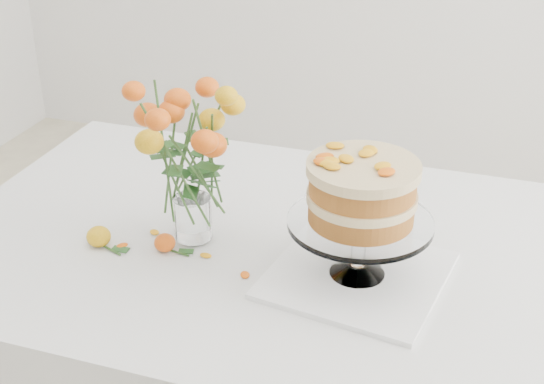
{
  "coord_description": "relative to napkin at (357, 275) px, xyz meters",
  "views": [
    {
      "loc": [
        0.42,
        -1.29,
        1.59
      ],
      "look_at": [
        0.01,
        -0.06,
        0.91
      ],
      "focal_mm": 50.0,
      "sensor_mm": 36.0,
      "label": 1
    }
  ],
  "objects": [
    {
      "name": "stray_petal_c",
      "position": [
        -0.17,
        -0.1,
        -0.0
      ],
      "size": [
        0.03,
        0.02,
        0.0
      ],
      "primitive_type": "ellipsoid",
      "color": "#F4A10F",
      "rests_on": "table"
    },
    {
      "name": "stray_petal_d",
      "position": [
        -0.45,
        0.03,
        -0.0
      ],
      "size": [
        0.03,
        0.02,
        0.0
      ],
      "primitive_type": "ellipsoid",
      "color": "#F4A10F",
      "rests_on": "table"
    },
    {
      "name": "stray_petal_e",
      "position": [
        -0.49,
        -0.04,
        -0.0
      ],
      "size": [
        0.03,
        0.02,
        0.0
      ],
      "primitive_type": "ellipsoid",
      "color": "#F4A10F",
      "rests_on": "table"
    },
    {
      "name": "stray_petal_b",
      "position": [
        -0.21,
        -0.06,
        -0.0
      ],
      "size": [
        0.03,
        0.02,
        0.0
      ],
      "primitive_type": "ellipsoid",
      "color": "#F4A10F",
      "rests_on": "table"
    },
    {
      "name": "cake_stand",
      "position": [
        0.0,
        0.0,
        0.17
      ],
      "size": [
        0.28,
        0.28,
        0.25
      ],
      "rotation": [
        0.0,
        0.0,
        0.27
      ],
      "color": "white",
      "rests_on": "napkin"
    },
    {
      "name": "table",
      "position": [
        -0.19,
        0.08,
        -0.09
      ],
      "size": [
        1.43,
        0.93,
        0.76
      ],
      "color": "tan",
      "rests_on": "ground"
    },
    {
      "name": "loose_rose_far",
      "position": [
        -0.4,
        -0.03,
        0.01
      ],
      "size": [
        0.08,
        0.04,
        0.04
      ],
      "rotation": [
        0.0,
        0.0,
        -0.15
      ],
      "color": "#D8520A",
      "rests_on": "table"
    },
    {
      "name": "loose_rose_near",
      "position": [
        -0.53,
        -0.06,
        0.02
      ],
      "size": [
        0.09,
        0.05,
        0.04
      ],
      "rotation": [
        0.0,
        0.0,
        -0.38
      ],
      "color": "yellow",
      "rests_on": "table"
    },
    {
      "name": "napkin",
      "position": [
        0.0,
        0.0,
        0.0
      ],
      "size": [
        0.36,
        0.36,
        0.01
      ],
      "primitive_type": "cube",
      "rotation": [
        0.0,
        0.0,
        -0.14
      ],
      "color": "white",
      "rests_on": "table"
    },
    {
      "name": "stray_petal_a",
      "position": [
        -0.31,
        -0.02,
        -0.0
      ],
      "size": [
        0.03,
        0.02,
        0.0
      ],
      "primitive_type": "ellipsoid",
      "color": "#F4A10F",
      "rests_on": "table"
    },
    {
      "name": "stray_petal_f",
      "position": [
        0.11,
        -0.0,
        -0.0
      ],
      "size": [
        0.03,
        0.02,
        0.0
      ],
      "primitive_type": "ellipsoid",
      "color": "#F4A10F",
      "rests_on": "table"
    },
    {
      "name": "rose_vase",
      "position": [
        -0.36,
        0.03,
        0.23
      ],
      "size": [
        0.27,
        0.27,
        0.4
      ],
      "rotation": [
        0.0,
        0.0,
        0.04
      ],
      "color": "white",
      "rests_on": "table"
    }
  ]
}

